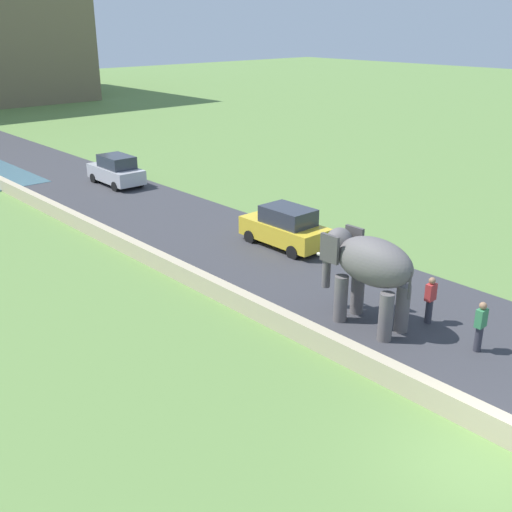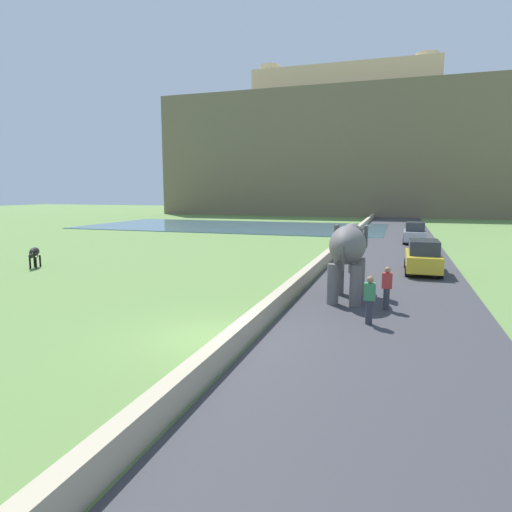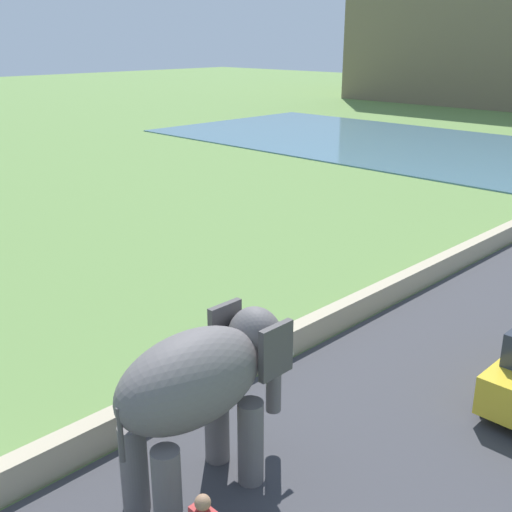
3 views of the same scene
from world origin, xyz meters
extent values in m
plane|color=#608442|center=(0.00, 0.00, 0.00)|extent=(220.00, 220.00, 0.00)
cube|color=#38383D|center=(5.00, 20.00, 0.03)|extent=(7.00, 120.00, 0.06)
cube|color=tan|center=(1.20, 18.00, 0.33)|extent=(0.40, 110.00, 0.66)
ellipsoid|color=#605B5B|center=(3.42, 5.73, 2.24)|extent=(1.42, 2.71, 1.50)
cylinder|color=#605B5B|center=(3.00, 6.60, 0.80)|extent=(0.44, 0.44, 1.60)
cylinder|color=#605B5B|center=(3.84, 6.61, 0.80)|extent=(0.44, 0.44, 1.60)
cylinder|color=#605B5B|center=(3.01, 4.85, 0.80)|extent=(0.44, 0.44, 1.60)
cylinder|color=#605B5B|center=(3.85, 4.85, 0.80)|extent=(0.44, 0.44, 1.60)
ellipsoid|color=#605B5B|center=(3.42, 7.14, 2.42)|extent=(1.01, 0.91, 1.10)
cube|color=#484444|center=(2.82, 7.00, 2.46)|extent=(0.12, 0.70, 0.90)
cube|color=#484444|center=(4.02, 7.01, 2.46)|extent=(0.12, 0.70, 0.90)
cylinder|color=#605B5B|center=(3.41, 7.62, 1.54)|extent=(0.28, 0.28, 1.50)
cone|color=silver|center=(3.19, 7.55, 1.99)|extent=(0.12, 0.56, 0.17)
cone|color=silver|center=(3.63, 7.55, 1.99)|extent=(0.12, 0.56, 0.17)
cylinder|color=#484444|center=(3.43, 4.40, 1.89)|extent=(0.08, 0.08, 0.90)
cylinder|color=#33333D|center=(4.97, 4.60, 0.42)|extent=(0.22, 0.22, 0.85)
cube|color=#B73333|center=(4.97, 4.60, 1.13)|extent=(0.36, 0.22, 0.56)
sphere|color=#997051|center=(4.97, 4.60, 1.52)|extent=(0.22, 0.22, 0.22)
cylinder|color=#33333D|center=(4.50, 2.61, 0.42)|extent=(0.22, 0.22, 0.85)
cube|color=#388451|center=(4.50, 2.61, 1.13)|extent=(0.36, 0.22, 0.56)
sphere|color=#997051|center=(4.50, 2.61, 1.52)|extent=(0.22, 0.22, 0.22)
cube|color=gold|center=(6.58, 12.82, 0.70)|extent=(1.73, 4.01, 0.80)
cube|color=#2D333D|center=(6.58, 12.62, 1.45)|extent=(1.46, 2.21, 0.70)
cylinder|color=black|center=(5.76, 14.11, 0.30)|extent=(0.18, 0.60, 0.60)
cylinder|color=black|center=(7.37, 14.12, 0.30)|extent=(0.18, 0.60, 0.60)
cylinder|color=black|center=(5.78, 11.51, 0.30)|extent=(0.18, 0.60, 0.60)
cylinder|color=black|center=(7.39, 11.52, 0.30)|extent=(0.18, 0.60, 0.60)
cube|color=#B7B7BC|center=(6.58, 26.90, 0.70)|extent=(1.78, 4.03, 0.80)
cube|color=#2D333D|center=(6.57, 26.70, 1.45)|extent=(1.49, 2.23, 0.70)
cylinder|color=black|center=(5.79, 28.22, 0.30)|extent=(0.19, 0.60, 0.60)
cylinder|color=black|center=(7.41, 28.18, 0.30)|extent=(0.19, 0.60, 0.60)
cylinder|color=black|center=(5.74, 25.62, 0.30)|extent=(0.19, 0.60, 0.60)
cylinder|color=black|center=(7.36, 25.59, 0.30)|extent=(0.19, 0.60, 0.60)
camera|label=1|loc=(-10.92, -4.83, 9.16)|focal=43.17mm
camera|label=2|loc=(5.27, -11.51, 4.29)|focal=30.83mm
camera|label=3|loc=(10.08, 0.42, 7.25)|focal=43.73mm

